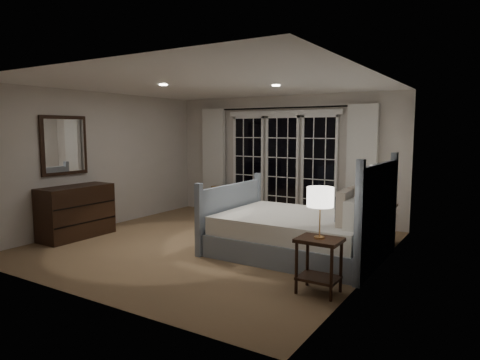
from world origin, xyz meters
The scene contains 20 objects.
floor centered at (0.00, 0.00, 0.00)m, with size 5.00×5.00×0.00m, color #8E684C.
ceiling centered at (0.00, 0.00, 2.50)m, with size 5.00×5.00×0.00m, color white.
wall_left centered at (-2.50, 0.00, 1.25)m, with size 0.02×5.00×2.50m, color beige.
wall_right centered at (2.50, 0.00, 1.25)m, with size 0.02×5.00×2.50m, color beige.
wall_back centered at (0.00, 2.50, 1.25)m, with size 5.00×0.02×2.50m, color beige.
wall_front centered at (0.00, -2.50, 1.25)m, with size 5.00×0.02×2.50m, color beige.
french_doors centered at (0.00, 2.46, 1.09)m, with size 2.50×0.04×2.20m.
curtain_rod centered at (0.00, 2.40, 2.25)m, with size 0.03×0.03×3.50m, color black.
curtain_left centered at (-1.65, 2.38, 1.15)m, with size 0.55×0.10×2.25m, color silver.
curtain_right centered at (1.65, 2.38, 1.15)m, with size 0.55×0.10×2.25m, color silver.
downlight_a centered at (0.80, 0.60, 2.49)m, with size 0.12×0.12×0.01m, color white.
downlight_b centered at (-0.60, -0.40, 2.49)m, with size 0.12×0.12×0.01m, color white.
bed centered at (1.41, 0.25, 0.34)m, with size 2.35×1.70×1.38m.
nightstand_left centered at (2.18, -1.01, 0.41)m, with size 0.48×0.38×0.62m.
nightstand_right centered at (2.22, 1.43, 0.43)m, with size 0.50×0.40×0.65m.
lamp_left centered at (2.18, -1.01, 1.08)m, with size 0.29×0.29×0.57m.
lamp_right centered at (2.22, 1.43, 1.14)m, with size 0.32×0.32×0.61m.
armchair centered at (-0.98, 2.10, 0.32)m, with size 0.69×0.71×0.64m, color brown.
dresser centered at (-2.23, -0.82, 0.44)m, with size 0.53×1.24×0.88m.
mirror centered at (-2.47, -0.82, 1.55)m, with size 0.05×0.85×1.00m.
Camera 1 is at (3.87, -5.38, 1.81)m, focal length 32.00 mm.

